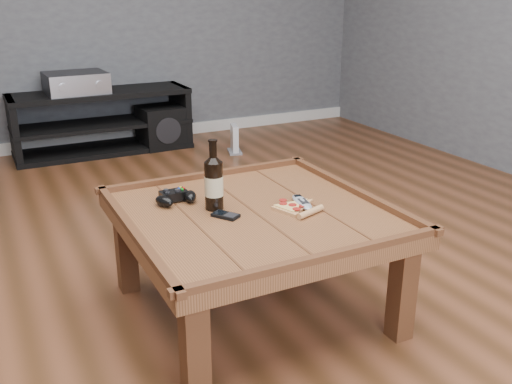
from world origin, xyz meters
name	(u,v)px	position (x,y,z in m)	size (l,w,h in m)	color
ground	(254,310)	(0.00, 0.00, 0.00)	(6.00, 6.00, 0.00)	#462814
baseboard	(98,139)	(0.00, 2.99, 0.05)	(5.00, 0.02, 0.10)	silver
coffee_table	(254,225)	(0.00, 0.00, 0.39)	(1.03, 1.03, 0.48)	#533017
media_console	(102,122)	(0.00, 2.75, 0.25)	(1.40, 0.45, 0.50)	black
beer_bottle	(214,182)	(-0.13, 0.10, 0.56)	(0.07, 0.07, 0.28)	black
game_controller	(176,197)	(-0.24, 0.23, 0.47)	(0.19, 0.13, 0.05)	black
pizza_slice	(295,208)	(0.15, -0.06, 0.46)	(0.22, 0.28, 0.03)	tan
smartphone	(226,215)	(-0.12, 0.00, 0.46)	(0.10, 0.12, 0.01)	black
remote_control	(302,202)	(0.20, -0.03, 0.46)	(0.09, 0.19, 0.03)	#969BA3
av_receiver	(76,83)	(-0.17, 2.74, 0.58)	(0.47, 0.40, 0.16)	black
subwoofer	(161,127)	(0.47, 2.69, 0.17)	(0.36, 0.36, 0.34)	black
game_console	(234,140)	(0.94, 2.24, 0.10)	(0.15, 0.20, 0.23)	gray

